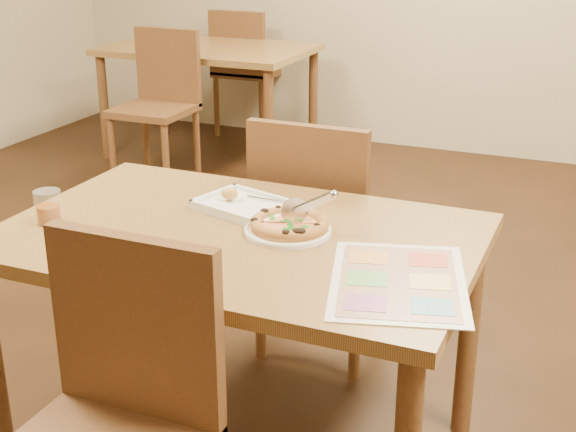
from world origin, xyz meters
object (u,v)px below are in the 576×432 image
at_px(pizza_cutter, 308,205).
at_px(glass_tumbler, 49,209).
at_px(bg_chair_far, 243,58).
at_px(plate, 288,231).
at_px(dining_table, 239,260).
at_px(bg_chair_near, 161,88).
at_px(menu, 398,281).
at_px(appetizer_tray, 246,207).
at_px(pizza, 289,224).
at_px(bg_table, 209,60).
at_px(chair_far, 316,213).
at_px(chair_near, 116,393).

xyz_separation_m(pizza_cutter, glass_tumbler, (-0.70, -0.21, -0.04)).
relative_size(bg_chair_far, plate, 1.97).
xyz_separation_m(dining_table, plate, (0.13, 0.04, 0.09)).
distance_m(bg_chair_far, glass_tumbler, 3.62).
relative_size(bg_chair_near, pizza_cutter, 3.63).
bearing_deg(dining_table, bg_chair_far, 115.85).
bearing_deg(menu, appetizer_tray, 151.43).
relative_size(bg_chair_near, menu, 1.06).
bearing_deg(appetizer_tray, pizza, -30.72).
distance_m(dining_table, appetizer_tray, 0.19).
relative_size(bg_chair_far, pizza, 2.16).
bearing_deg(pizza_cutter, glass_tumbler, 163.08).
bearing_deg(bg_table, appetizer_tray, -59.62).
bearing_deg(plate, pizza, 79.94).
distance_m(plate, glass_tumbler, 0.68).
xyz_separation_m(bg_chair_near, plate, (1.73, -2.15, 0.16)).
bearing_deg(chair_far, bg_chair_far, -59.35).
bearing_deg(bg_chair_near, chair_near, -60.26).
height_order(chair_near, glass_tumbler, chair_near).
xyz_separation_m(bg_chair_far, glass_tumbler, (1.08, -3.45, 0.20)).
relative_size(plate, appetizer_tray, 0.72).
relative_size(bg_table, pizza_cutter, 10.03).
height_order(chair_far, menu, chair_far).
relative_size(pizza, appetizer_tray, 0.66).
height_order(plate, appetizer_tray, appetizer_tray).
distance_m(pizza, glass_tumbler, 0.68).
height_order(chair_far, glass_tumbler, chair_far).
relative_size(bg_chair_far, glass_tumbler, 4.96).
distance_m(chair_far, glass_tumbler, 0.93).
height_order(bg_chair_near, glass_tumbler, bg_chair_near).
relative_size(pizza_cutter, menu, 0.29).
distance_m(glass_tumbler, menu, 1.01).
distance_m(chair_far, bg_chair_near, 2.26).
bearing_deg(bg_table, chair_far, -53.95).
distance_m(chair_far, bg_table, 2.72).
distance_m(bg_table, pizza, 3.25).
relative_size(pizza, glass_tumbler, 2.29).
xyz_separation_m(pizza, glass_tumbler, (-0.65, -0.20, 0.02)).
height_order(pizza, pizza_cutter, pizza_cutter).
height_order(pizza, glass_tumbler, glass_tumbler).
bearing_deg(pizza, chair_near, -101.38).
bearing_deg(plate, dining_table, -161.11).
distance_m(bg_table, glass_tumbler, 3.14).
distance_m(chair_near, pizza_cutter, 0.73).
bearing_deg(pizza_cutter, chair_far, 74.51).
xyz_separation_m(chair_far, appetizer_tray, (-0.05, -0.44, 0.16)).
distance_m(dining_table, bg_table, 3.22).
relative_size(bg_chair_near, appetizer_tray, 1.41).
height_order(bg_chair_near, plate, bg_chair_near).
distance_m(appetizer_tray, glass_tumbler, 0.56).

